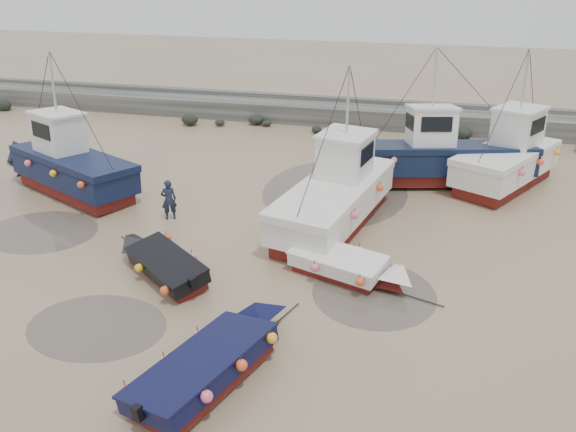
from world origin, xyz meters
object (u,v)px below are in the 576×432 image
person (171,219)px  dinghy_5 (348,263)px  dinghy_4 (164,260)px  cabin_boat_2 (438,157)px  dinghy_1 (216,360)px  cabin_boat_0 (64,163)px  cabin_boat_3 (513,156)px  cabin_boat_1 (340,191)px

person → dinghy_5: bearing=127.4°
dinghy_4 → cabin_boat_2: 14.18m
dinghy_1 → dinghy_5: 6.26m
cabin_boat_0 → cabin_boat_3: (19.91, 5.88, 0.02)m
dinghy_4 → dinghy_5: 6.23m
cabin_boat_3 → person: bearing=-120.7°
dinghy_4 → cabin_boat_1: cabin_boat_1 is taller
cabin_boat_2 → cabin_boat_3: bearing=-92.2°
cabin_boat_1 → cabin_boat_3: same height
dinghy_1 → cabin_boat_3: bearing=81.2°
cabin_boat_1 → cabin_boat_3: (7.22, 6.07, 0.06)m
dinghy_1 → person: 10.11m
dinghy_5 → person: dinghy_5 is taller
dinghy_1 → cabin_boat_0: size_ratio=0.68×
dinghy_5 → person: bearing=-92.0°
cabin_boat_3 → cabin_boat_2: bearing=-137.1°
cabin_boat_0 → cabin_boat_3: same height
person → dinghy_1: bearing=89.2°
dinghy_1 → cabin_boat_0: 15.19m
dinghy_1 → person: dinghy_1 is taller
dinghy_5 → cabin_boat_3: size_ratio=0.62×
dinghy_5 → person: (-7.82, 2.92, -0.56)m
dinghy_4 → cabin_boat_0: bearing=89.2°
dinghy_5 → person: size_ratio=3.09×
dinghy_1 → cabin_boat_2: bearing=90.5°
dinghy_1 → cabin_boat_3: cabin_boat_3 is taller
dinghy_5 → cabin_boat_1: size_ratio=0.49×
dinghy_1 → cabin_boat_1: cabin_boat_1 is taller
dinghy_1 → cabin_boat_1: (1.56, 10.11, 0.78)m
dinghy_1 → person: (-5.25, 8.62, -0.54)m
cabin_boat_0 → person: bearing=-81.2°
cabin_boat_1 → cabin_boat_2: same height
dinghy_4 → cabin_boat_2: bearing=-2.3°
dinghy_5 → cabin_boat_0: size_ratio=0.57×
cabin_boat_0 → cabin_boat_1: (12.69, -0.20, -0.03)m
dinghy_5 → cabin_boat_1: bearing=-148.8°
dinghy_1 → dinghy_5: size_ratio=1.20×
dinghy_4 → cabin_boat_1: size_ratio=0.46×
cabin_boat_1 → person: bearing=-155.2°
cabin_boat_0 → cabin_boat_1: bearing=-66.1°
cabin_boat_0 → cabin_boat_1: size_ratio=0.87×
dinghy_1 → cabin_boat_0: cabin_boat_0 is taller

